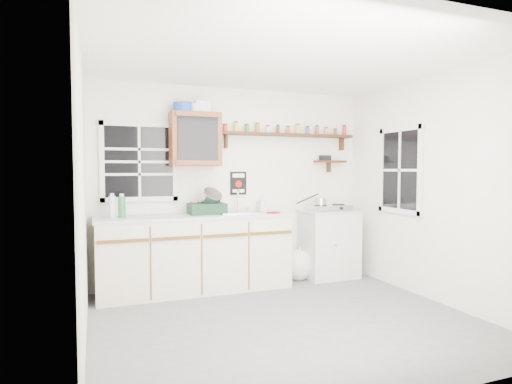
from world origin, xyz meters
TOP-DOWN VIEW (x-y plane):
  - room at (0.00, 0.00)m, footprint 3.64×3.24m
  - main_cabinet at (-0.58, 1.30)m, footprint 2.31×0.63m
  - right_cabinet at (1.25, 1.32)m, footprint 0.73×0.57m
  - sink at (-0.05, 1.30)m, footprint 0.52×0.44m
  - upper_cabinet at (-0.55, 1.44)m, footprint 0.60×0.32m
  - upper_cabinet_clutter at (-0.60, 1.44)m, footprint 0.45×0.24m
  - spice_shelf at (0.72, 1.51)m, footprint 1.91×0.18m
  - secondary_shelf at (1.36, 1.52)m, footprint 0.45×0.16m
  - warning_sign at (0.05, 1.59)m, footprint 0.22×0.02m
  - window_back at (-1.20, 1.59)m, footprint 0.93×0.03m
  - window_right at (1.79, 0.55)m, footprint 0.03×0.78m
  - water_bottles at (-1.47, 1.30)m, footprint 0.18×0.10m
  - dish_rack at (-0.42, 1.33)m, footprint 0.44×0.34m
  - soap_bottle at (0.34, 1.48)m, footprint 0.10×0.11m
  - rag at (0.35, 1.11)m, footprint 0.16×0.15m
  - hotplate at (1.25, 1.31)m, footprint 0.58×0.36m
  - saucepan at (1.10, 1.31)m, footprint 0.36×0.26m
  - trash_bag at (0.80, 1.33)m, footprint 0.41×0.37m

SIDE VIEW (x-z plane):
  - trash_bag at x=0.80m, z-range -0.03..0.44m
  - right_cabinet at x=1.25m, z-range 0.00..0.91m
  - main_cabinet at x=-0.58m, z-range 0.00..0.92m
  - rag at x=0.35m, z-range 0.92..0.94m
  - sink at x=-0.05m, z-range 0.79..1.08m
  - hotplate at x=1.25m, z-range 0.91..0.99m
  - soap_bottle at x=0.34m, z-range 0.92..1.12m
  - dish_rack at x=-0.42m, z-range 0.86..1.19m
  - saucepan at x=1.10m, z-range 0.95..1.11m
  - water_bottles at x=-1.47m, z-range 0.91..1.18m
  - room at x=0.00m, z-range -0.02..2.52m
  - warning_sign at x=0.05m, z-range 1.13..1.43m
  - window_right at x=1.79m, z-range 0.91..1.99m
  - window_back at x=-1.20m, z-range 1.06..2.04m
  - secondary_shelf at x=1.36m, z-range 1.46..1.69m
  - upper_cabinet at x=-0.55m, z-range 1.50..2.15m
  - spice_shelf at x=0.72m, z-range 1.76..2.11m
  - upper_cabinet_clutter at x=-0.60m, z-range 2.14..2.28m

